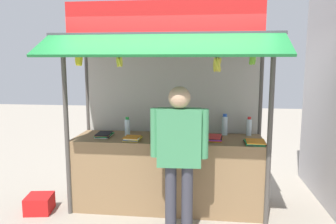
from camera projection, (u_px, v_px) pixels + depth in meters
The scene contains 17 objects.
ground_plane at pixel (168, 206), 4.61m from camera, with size 20.00×20.00×0.00m, color #9E9384.
stall_counter at pixel (168, 172), 4.54m from camera, with size 2.52×0.73×0.97m, color olive.
stall_structure at pixel (169, 89), 4.45m from camera, with size 2.72×1.53×2.67m.
water_bottle_front_left at pixel (249, 127), 4.58m from camera, with size 0.07×0.07×0.26m.
water_bottle_right at pixel (191, 128), 4.47m from camera, with size 0.08×0.08×0.28m.
water_bottle_center at pixel (127, 127), 4.55m from camera, with size 0.07×0.07×0.26m.
water_bottle_back_right at pixel (225, 125), 4.61m from camera, with size 0.08×0.08×0.30m.
magazine_stack_far_right at pixel (132, 138), 4.31m from camera, with size 0.23×0.25×0.05m.
magazine_stack_mid_left at pixel (104, 135), 4.53m from camera, with size 0.22×0.32×0.05m.
magazine_stack_mid_right at pixel (214, 138), 4.31m from camera, with size 0.23×0.29×0.06m.
magazine_stack_front_right at pixel (255, 142), 4.12m from camera, with size 0.26×0.30×0.04m.
banana_bunch_inner_left at pixel (79, 60), 3.97m from camera, with size 0.11×0.11×0.25m.
banana_bunch_inner_right at pixel (252, 59), 3.73m from camera, with size 0.09×0.09×0.24m.
banana_bunch_leftmost at pixel (119, 61), 3.91m from camera, with size 0.09×0.09×0.27m.
banana_bunch_rightmost at pixel (217, 64), 3.79m from camera, with size 0.11×0.12×0.32m.
vendor_person at pixel (179, 147), 3.73m from camera, with size 0.65×0.25×1.72m.
plastic_crate at pixel (39, 204), 4.42m from camera, with size 0.33×0.33×0.23m, color red.
Camera 1 is at (0.51, -4.33, 2.00)m, focal length 35.50 mm.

